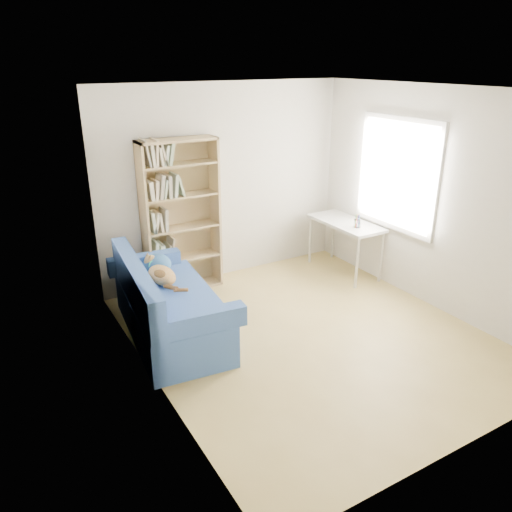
{
  "coord_description": "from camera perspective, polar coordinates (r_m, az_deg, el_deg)",
  "views": [
    {
      "loc": [
        -2.93,
        -3.86,
        2.87
      ],
      "look_at": [
        -0.38,
        0.51,
        0.85
      ],
      "focal_mm": 35.0,
      "sensor_mm": 36.0,
      "label": 1
    }
  ],
  "objects": [
    {
      "name": "ground",
      "position": [
        5.63,
        6.07,
        -8.99
      ],
      "size": [
        4.0,
        4.0,
        0.0
      ],
      "primitive_type": "plane",
      "color": "#AA914D",
      "rests_on": "ground"
    },
    {
      "name": "room_shell",
      "position": [
        5.09,
        7.48,
        7.54
      ],
      "size": [
        3.54,
        4.04,
        2.62
      ],
      "color": "silver",
      "rests_on": "ground"
    },
    {
      "name": "sofa",
      "position": [
        5.56,
        -10.22,
        -5.62
      ],
      "size": [
        1.05,
        1.92,
        0.91
      ],
      "rotation": [
        0.0,
        0.0,
        -0.1
      ],
      "color": "#27498D",
      "rests_on": "ground"
    },
    {
      "name": "bookshelf",
      "position": [
        6.42,
        -8.52,
        3.71
      ],
      "size": [
        0.98,
        0.31,
        1.97
      ],
      "color": "tan",
      "rests_on": "ground"
    },
    {
      "name": "desk",
      "position": [
        7.07,
        10.19,
        3.28
      ],
      "size": [
        0.52,
        1.14,
        0.75
      ],
      "color": "silver",
      "rests_on": "ground"
    },
    {
      "name": "pen_cup",
      "position": [
        6.81,
        11.51,
        3.78
      ],
      "size": [
        0.09,
        0.09,
        0.18
      ],
      "color": "white",
      "rests_on": "desk"
    }
  ]
}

